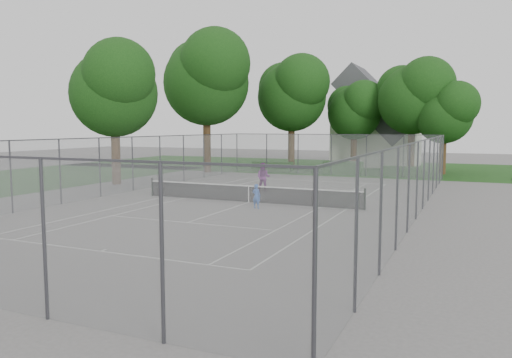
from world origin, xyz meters
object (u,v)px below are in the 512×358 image
at_px(woman_player, 263,177).
at_px(tennis_net, 249,193).
at_px(girl_player, 256,196).
at_px(house, 377,126).

bearing_deg(woman_player, tennis_net, -87.65).
relative_size(girl_player, woman_player, 0.68).
bearing_deg(woman_player, girl_player, -80.69).
bearing_deg(girl_player, tennis_net, -46.89).
height_order(tennis_net, house, house).
bearing_deg(house, tennis_net, -93.32).
xyz_separation_m(tennis_net, woman_player, (-1.03, 4.51, 0.41)).
distance_m(tennis_net, house, 29.25).
height_order(house, woman_player, house).
relative_size(tennis_net, girl_player, 10.23).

